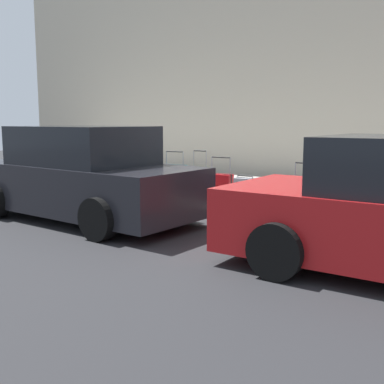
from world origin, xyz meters
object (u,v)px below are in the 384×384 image
Objects in this scene: suitcase_maroon_2 at (306,197)px; suitcase_navy_3 at (270,196)px; suitcase_silver_4 at (245,193)px; suitcase_black_1 at (339,198)px; suitcase_olive_6 at (200,184)px; bollard_post at (100,172)px; suitcase_teal_7 at (175,182)px; suitcase_teal_0 at (375,208)px; fire_hydrant at (123,173)px; parked_car_charcoal_1 at (83,176)px; suitcase_black_8 at (155,180)px; suitcase_red_5 at (221,189)px.

suitcase_navy_3 is at bearing 11.01° from suitcase_maroon_2.
suitcase_maroon_2 reaches higher than suitcase_silver_4.
suitcase_olive_6 is at bearing -0.77° from suitcase_black_1.
suitcase_navy_3 is 0.67× the size of bollard_post.
suitcase_teal_7 is at bearing 2.30° from suitcase_silver_4.
suitcase_teal_0 is 1.25× the size of suitcase_navy_3.
fire_hydrant is (3.63, -0.06, 0.17)m from suitcase_navy_3.
parked_car_charcoal_1 is (0.52, 1.93, 0.27)m from suitcase_teal_7.
suitcase_silver_4 is at bearing -177.70° from suitcase_teal_7.
suitcase_teal_0 is at bearing -179.87° from suitcase_teal_7.
suitcase_olive_6 is 1.14× the size of bollard_post.
suitcase_navy_3 is 0.71× the size of fire_hydrant.
suitcase_teal_7 is (2.74, 0.10, 0.06)m from suitcase_maroon_2.
suitcase_black_8 reaches higher than fire_hydrant.
suitcase_black_8 is at bearing -1.09° from suitcase_navy_3.
suitcase_maroon_2 is 1.00× the size of bollard_post.
suitcase_teal_7 is (0.53, 0.13, 0.01)m from suitcase_olive_6.
suitcase_black_8 is (4.48, -0.03, 0.10)m from suitcase_teal_0.
suitcase_maroon_2 is 4.24m from fire_hydrant.
suitcase_black_1 is at bearing 178.57° from suitcase_maroon_2.
fire_hydrant is (2.02, 0.08, 0.09)m from suitcase_olive_6.
suitcase_navy_3 is at bearing -178.81° from bollard_post.
suitcase_maroon_2 is at bearing -4.65° from suitcase_teal_0.
bollard_post reaches higher than suitcase_maroon_2.
parked_car_charcoal_1 reaches higher than suitcase_silver_4.
suitcase_olive_6 is at bearing -166.40° from suitcase_teal_7.
suitcase_navy_3 is 1.61m from suitcase_olive_6.
suitcase_teal_7 is at bearing 13.60° from suitcase_olive_6.
suitcase_silver_4 is 0.61× the size of suitcase_teal_7.
suitcase_teal_7 is 0.99× the size of suitcase_black_8.
suitcase_teal_0 is 0.75× the size of suitcase_black_8.
suitcase_teal_0 is 0.84× the size of suitcase_maroon_2.
suitcase_black_1 is at bearing -7.79° from suitcase_teal_0.
fire_hydrant is at bearing -1.91° from suitcase_teal_7.
suitcase_teal_0 is 0.73× the size of suitcase_olive_6.
suitcase_maroon_2 reaches higher than suitcase_black_1.
suitcase_teal_0 is 3.40m from suitcase_olive_6.
suitcase_navy_3 is (1.79, 0.02, 0.02)m from suitcase_teal_0.
suitcase_teal_7 is at bearing 2.19° from suitcase_maroon_2.
suitcase_maroon_2 is at bearing -178.83° from suitcase_black_8.
suitcase_navy_3 is at bearing 175.70° from suitcase_red_5.
suitcase_black_1 is at bearing 179.23° from suitcase_olive_6.
suitcase_olive_6 reaches higher than fire_hydrant.
suitcase_maroon_2 is 1.49× the size of suitcase_navy_3.
suitcase_teal_0 is at bearing 175.35° from suitcase_maroon_2.
suitcase_teal_0 is at bearing 172.21° from suitcase_black_1.
suitcase_black_1 reaches higher than suitcase_silver_4.
suitcase_red_5 is (0.53, -0.00, 0.02)m from suitcase_silver_4.
parked_car_charcoal_1 is (-0.03, 1.97, 0.27)m from suitcase_black_8.
suitcase_teal_7 is 1.50m from fire_hydrant.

